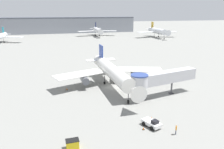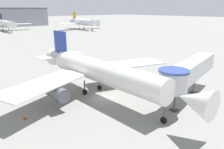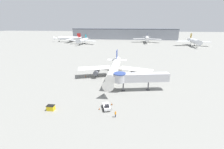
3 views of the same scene
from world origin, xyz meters
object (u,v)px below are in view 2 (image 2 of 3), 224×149
object	(u,v)px
main_airplane	(100,72)
jet_bridge	(188,72)
background_jet_gold_tail	(83,22)
background_jet_navy_tail	(6,24)
traffic_cone_port_wing	(25,116)

from	to	relation	value
main_airplane	jet_bridge	xyz separation A→B (m)	(9.12, -10.56, 0.56)
jet_bridge	background_jet_gold_tail	xyz separation A→B (m)	(59.88, 116.12, 0.47)
main_airplane	background_jet_navy_tail	xyz separation A→B (m)	(24.50, 130.04, 0.65)
traffic_cone_port_wing	main_airplane	bearing A→B (deg)	-1.77
main_airplane	background_jet_gold_tail	distance (m)	126.12
background_jet_navy_tail	main_airplane	bearing A→B (deg)	-96.16
background_jet_navy_tail	traffic_cone_port_wing	bearing A→B (deg)	-101.46
traffic_cone_port_wing	background_jet_gold_tail	size ratio (longest dim) A/B	0.02
jet_bridge	background_jet_navy_tail	size ratio (longest dim) A/B	0.54
main_airplane	jet_bridge	distance (m)	13.96
traffic_cone_port_wing	background_jet_navy_tail	xyz separation A→B (m)	(37.12, 129.65, 4.49)
traffic_cone_port_wing	background_jet_gold_tail	world-z (taller)	background_jet_gold_tail
jet_bridge	traffic_cone_port_wing	distance (m)	24.73
jet_bridge	main_airplane	bearing A→B (deg)	119.37
jet_bridge	background_jet_gold_tail	bearing A→B (deg)	51.27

